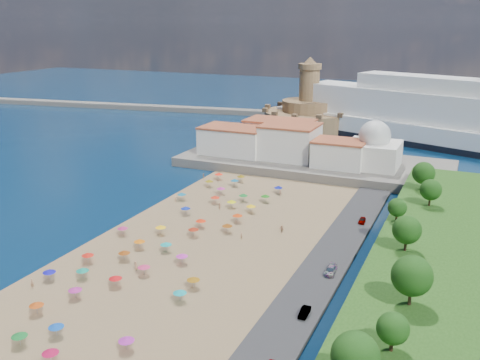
% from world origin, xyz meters
% --- Properties ---
extents(ground, '(700.00, 700.00, 0.00)m').
position_xyz_m(ground, '(0.00, 0.00, 0.00)').
color(ground, '#071938').
rests_on(ground, ground).
extents(terrace, '(90.00, 36.00, 3.00)m').
position_xyz_m(terrace, '(10.00, 73.00, 1.50)').
color(terrace, '#59544C').
rests_on(terrace, ground).
extents(jetty, '(18.00, 70.00, 2.40)m').
position_xyz_m(jetty, '(-12.00, 108.00, 1.20)').
color(jetty, '#59544C').
rests_on(jetty, ground).
extents(breakwater, '(199.03, 34.77, 2.60)m').
position_xyz_m(breakwater, '(-110.00, 153.00, 1.30)').
color(breakwater, '#59544C').
rests_on(breakwater, ground).
extents(waterfront_buildings, '(57.00, 29.00, 11.00)m').
position_xyz_m(waterfront_buildings, '(-3.05, 73.64, 7.88)').
color(waterfront_buildings, silver).
rests_on(waterfront_buildings, terrace).
extents(domed_building, '(16.00, 16.00, 15.00)m').
position_xyz_m(domed_building, '(30.00, 71.00, 8.97)').
color(domed_building, silver).
rests_on(domed_building, terrace).
extents(fortress, '(40.00, 40.00, 32.40)m').
position_xyz_m(fortress, '(-12.00, 138.00, 6.68)').
color(fortress, '#906C48').
rests_on(fortress, ground).
extents(cruise_ship, '(149.65, 70.00, 32.90)m').
position_xyz_m(cruise_ship, '(46.52, 125.04, 9.74)').
color(cruise_ship, black).
rests_on(cruise_ship, ground).
extents(beach_parasols, '(30.05, 115.23, 2.20)m').
position_xyz_m(beach_parasols, '(-1.25, -10.59, 2.15)').
color(beach_parasols, gray).
rests_on(beach_parasols, beach).
extents(beachgoers, '(39.71, 104.08, 1.90)m').
position_xyz_m(beachgoers, '(-0.88, 6.60, 1.13)').
color(beachgoers, tan).
rests_on(beachgoers, beach).
extents(parked_cars, '(2.04, 66.79, 1.37)m').
position_xyz_m(parked_cars, '(36.00, -7.11, 1.35)').
color(parked_cars, gray).
rests_on(parked_cars, promenade).
extents(hillside_trees, '(12.42, 105.72, 8.06)m').
position_xyz_m(hillside_trees, '(49.23, -8.22, 10.26)').
color(hillside_trees, '#382314').
rests_on(hillside_trees, hillside).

